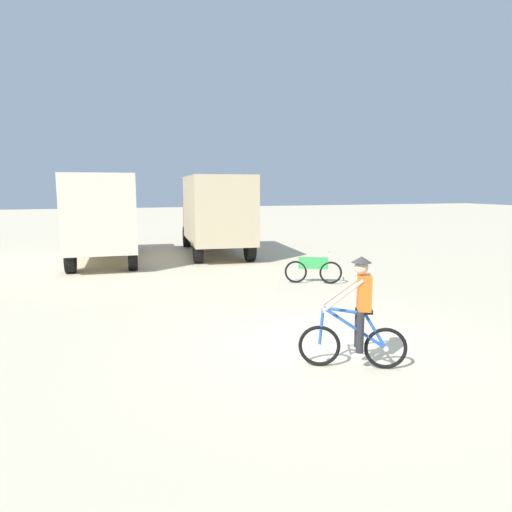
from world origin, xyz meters
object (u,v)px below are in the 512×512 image
box_truck_cream_rv (103,214)px  cyclist_orange_shirt (357,317)px  box_truck_tan_camper (215,211)px  bicycle_spare (313,270)px

box_truck_cream_rv → cyclist_orange_shirt: 13.15m
box_truck_tan_camper → bicycle_spare: 7.27m
box_truck_cream_rv → cyclist_orange_shirt: box_truck_cream_rv is taller
cyclist_orange_shirt → bicycle_spare: bearing=69.8°
box_truck_cream_rv → box_truck_tan_camper: 4.64m
box_truck_tan_camper → cyclist_orange_shirt: (-0.98, -13.17, -1.03)m
cyclist_orange_shirt → bicycle_spare: size_ratio=1.15×
cyclist_orange_shirt → bicycle_spare: 6.58m
bicycle_spare → cyclist_orange_shirt: bearing=-110.2°
box_truck_tan_camper → bicycle_spare: size_ratio=4.40×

